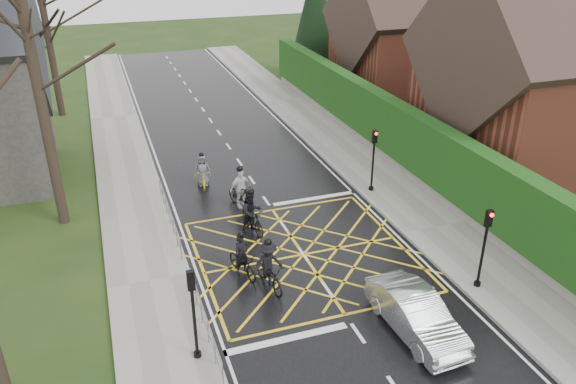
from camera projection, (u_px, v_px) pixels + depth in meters
ground at (303, 255)px, 22.31m from camera, size 120.00×120.00×0.00m
road at (303, 254)px, 22.31m from camera, size 9.00×80.00×0.01m
sidewalk_right at (434, 228)px, 24.05m from camera, size 3.00×80.00×0.15m
sidewalk_left at (150, 282)px, 20.50m from camera, size 3.00×80.00×0.15m
stone_wall at (401, 165)px, 29.54m from camera, size 0.50×38.00×0.70m
hedge at (404, 134)px, 28.77m from camera, size 0.90×38.00×2.80m
house_near at (553, 81)px, 27.99m from camera, size 11.80×9.80×11.30m
house_far at (409, 38)px, 40.04m from camera, size 9.80×8.80×10.30m
conifer at (315, 16)px, 45.37m from camera, size 4.60×4.60×10.00m
tree_near at (28, 39)px, 21.28m from camera, size 9.24×9.24×11.44m
tree_far at (42, 5)px, 35.09m from camera, size 8.40×8.40×10.40m
railing_south at (204, 316)px, 17.62m from camera, size 0.05×5.04×1.03m
railing_north at (169, 211)px, 23.99m from camera, size 0.05×6.04×1.03m
traffic_light_ne at (373, 161)px, 26.65m from camera, size 0.24×0.31×3.21m
traffic_light_se at (483, 250)px, 19.52m from camera, size 0.24×0.31×3.21m
traffic_light_sw at (194, 316)px, 16.26m from camera, size 0.24×0.31×3.21m
cyclist_rear at (242, 261)px, 20.86m from camera, size 1.14×1.95×1.79m
cyclist_back at (252, 216)px, 23.65m from camera, size 1.00×2.06×2.00m
cyclist_mid at (269, 269)px, 20.10m from camera, size 1.25×2.10×1.95m
cyclist_front at (241, 193)px, 25.62m from camera, size 1.22×2.15×2.07m
cyclist_lead at (203, 174)px, 27.83m from camera, size 0.85×1.87×1.76m
car at (416, 314)px, 17.85m from camera, size 1.68×4.25×1.37m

